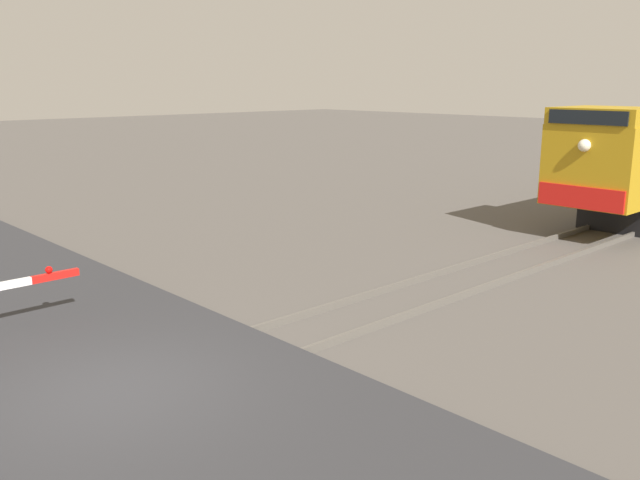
{
  "coord_description": "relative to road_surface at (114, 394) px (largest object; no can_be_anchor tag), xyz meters",
  "views": [
    {
      "loc": [
        8.9,
        -4.08,
        4.63
      ],
      "look_at": [
        -0.98,
        5.14,
        1.46
      ],
      "focal_mm": 37.77,
      "sensor_mm": 36.0,
      "label": 1
    }
  ],
  "objects": [
    {
      "name": "ground_plane",
      "position": [
        0.0,
        0.0,
        -0.08
      ],
      "size": [
        160.0,
        160.0,
        0.0
      ],
      "primitive_type": "plane",
      "color": "#514C47"
    },
    {
      "name": "rail_track_right",
      "position": [
        0.72,
        0.0,
        -0.0
      ],
      "size": [
        0.08,
        80.0,
        0.15
      ],
      "primitive_type": "cube",
      "color": "#59544C",
      "rests_on": "ground_plane"
    },
    {
      "name": "road_surface",
      "position": [
        0.0,
        0.0,
        0.0
      ],
      "size": [
        36.0,
        6.24,
        0.15
      ],
      "primitive_type": "cube",
      "color": "#2D2D30",
      "rests_on": "ground_plane"
    },
    {
      "name": "rail_track_left",
      "position": [
        -0.72,
        0.0,
        -0.0
      ],
      "size": [
        0.08,
        80.0,
        0.15
      ],
      "primitive_type": "cube",
      "color": "#59544C",
      "rests_on": "ground_plane"
    }
  ]
}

